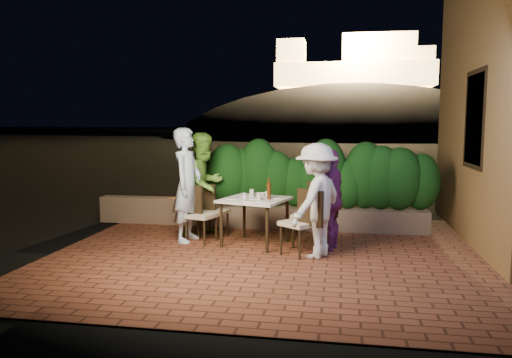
% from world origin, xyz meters
% --- Properties ---
extents(ground, '(400.00, 400.00, 0.00)m').
position_xyz_m(ground, '(0.00, 0.00, -0.02)').
color(ground, black).
rests_on(ground, ground).
extents(terrace_floor, '(7.00, 6.00, 0.15)m').
position_xyz_m(terrace_floor, '(0.00, 0.50, -0.07)').
color(terrace_floor, brown).
rests_on(terrace_floor, ground).
extents(window_pane, '(0.08, 1.00, 1.40)m').
position_xyz_m(window_pane, '(2.82, 1.50, 2.00)').
color(window_pane, black).
rests_on(window_pane, building_wall).
extents(window_frame, '(0.06, 1.15, 1.55)m').
position_xyz_m(window_frame, '(2.81, 1.50, 2.00)').
color(window_frame, black).
rests_on(window_frame, building_wall).
extents(planter, '(4.20, 0.55, 0.40)m').
position_xyz_m(planter, '(0.20, 2.30, 0.20)').
color(planter, '#78614C').
rests_on(planter, ground).
extents(hedge, '(4.00, 0.70, 1.10)m').
position_xyz_m(hedge, '(0.20, 2.30, 0.95)').
color(hedge, '#124012').
rests_on(hedge, planter).
extents(parapet, '(2.20, 0.30, 0.50)m').
position_xyz_m(parapet, '(-2.80, 2.30, 0.25)').
color(parapet, '#78614C').
rests_on(parapet, ground).
extents(hill, '(52.00, 40.00, 22.00)m').
position_xyz_m(hill, '(2.00, 60.00, -4.00)').
color(hill, black).
rests_on(hill, ground).
extents(fortress, '(26.00, 8.00, 8.00)m').
position_xyz_m(fortress, '(2.00, 60.00, 10.50)').
color(fortress, '#FFCC7A').
rests_on(fortress, hill).
extents(dining_table, '(1.18, 1.18, 0.75)m').
position_xyz_m(dining_table, '(-0.59, 0.90, 0.38)').
color(dining_table, white).
rests_on(dining_table, ground).
extents(plate_nw, '(0.21, 0.21, 0.01)m').
position_xyz_m(plate_nw, '(-0.95, 0.81, 0.76)').
color(plate_nw, white).
rests_on(plate_nw, dining_table).
extents(plate_sw, '(0.19, 0.19, 0.01)m').
position_xyz_m(plate_sw, '(-0.79, 1.15, 0.76)').
color(plate_sw, white).
rests_on(plate_sw, dining_table).
extents(plate_ne, '(0.24, 0.24, 0.01)m').
position_xyz_m(plate_ne, '(-0.42, 0.60, 0.76)').
color(plate_ne, white).
rests_on(plate_ne, dining_table).
extents(plate_se, '(0.23, 0.23, 0.01)m').
position_xyz_m(plate_se, '(-0.25, 1.02, 0.76)').
color(plate_se, white).
rests_on(plate_se, dining_table).
extents(plate_centre, '(0.23, 0.23, 0.01)m').
position_xyz_m(plate_centre, '(-0.58, 0.89, 0.76)').
color(plate_centre, white).
rests_on(plate_centre, dining_table).
extents(plate_front, '(0.21, 0.21, 0.01)m').
position_xyz_m(plate_front, '(-0.62, 0.58, 0.76)').
color(plate_front, white).
rests_on(plate_front, dining_table).
extents(glass_nw, '(0.06, 0.06, 0.10)m').
position_xyz_m(glass_nw, '(-0.75, 0.83, 0.80)').
color(glass_nw, silver).
rests_on(glass_nw, dining_table).
extents(glass_sw, '(0.07, 0.07, 0.12)m').
position_xyz_m(glass_sw, '(-0.68, 1.09, 0.81)').
color(glass_sw, silver).
rests_on(glass_sw, dining_table).
extents(glass_ne, '(0.06, 0.06, 0.11)m').
position_xyz_m(glass_ne, '(-0.50, 0.75, 0.80)').
color(glass_ne, silver).
rests_on(glass_ne, dining_table).
extents(glass_se, '(0.06, 0.06, 0.11)m').
position_xyz_m(glass_se, '(-0.41, 1.00, 0.80)').
color(glass_se, silver).
rests_on(glass_se, dining_table).
extents(beer_bottle, '(0.07, 0.07, 0.34)m').
position_xyz_m(beer_bottle, '(-0.36, 0.85, 0.92)').
color(beer_bottle, '#54270E').
rests_on(beer_bottle, dining_table).
extents(bowl, '(0.20, 0.20, 0.04)m').
position_xyz_m(bowl, '(-0.56, 1.22, 0.77)').
color(bowl, white).
rests_on(bowl, dining_table).
extents(chair_left_front, '(0.54, 0.54, 0.93)m').
position_xyz_m(chair_left_front, '(-1.49, 0.92, 0.46)').
color(chair_left_front, black).
rests_on(chair_left_front, ground).
extents(chair_left_back, '(0.48, 0.48, 0.90)m').
position_xyz_m(chair_left_back, '(-1.38, 1.36, 0.45)').
color(chair_left_back, black).
rests_on(chair_left_back, ground).
extents(chair_right_front, '(0.65, 0.65, 1.00)m').
position_xyz_m(chair_right_front, '(0.16, 0.40, 0.50)').
color(chair_right_front, black).
rests_on(chair_right_front, ground).
extents(chair_right_back, '(0.57, 0.57, 1.04)m').
position_xyz_m(chair_right_back, '(0.27, 0.94, 0.52)').
color(chair_right_back, black).
rests_on(chair_right_back, ground).
extents(diner_blue, '(0.52, 0.73, 1.87)m').
position_xyz_m(diner_blue, '(-1.73, 0.97, 0.93)').
color(diner_blue, silver).
rests_on(diner_blue, ground).
extents(diner_green, '(0.99, 1.08, 1.78)m').
position_xyz_m(diner_green, '(-1.59, 1.48, 0.89)').
color(diner_green, '#6EB839').
rests_on(diner_green, ground).
extents(diner_white, '(1.05, 1.24, 1.66)m').
position_xyz_m(diner_white, '(0.41, 0.34, 0.83)').
color(diner_white, silver).
rests_on(diner_white, ground).
extents(diner_purple, '(0.61, 0.98, 1.55)m').
position_xyz_m(diner_purple, '(0.61, 0.84, 0.78)').
color(diner_purple, '#79286F').
rests_on(diner_purple, ground).
extents(parapet_lamp, '(0.10, 0.10, 0.14)m').
position_xyz_m(parapet_lamp, '(-2.31, 2.30, 0.57)').
color(parapet_lamp, orange).
rests_on(parapet_lamp, parapet).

